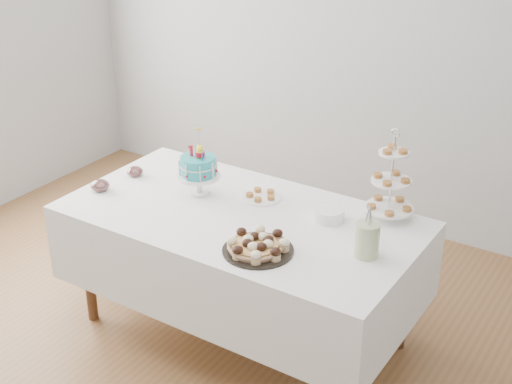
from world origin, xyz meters
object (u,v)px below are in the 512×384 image
Objects in this scene: cupcake_tray at (258,245)px; jam_bowl_b at (135,172)px; plate_stack at (329,214)px; table at (241,251)px; pie at (255,247)px; birthday_cake at (198,177)px; pastry_plate at (261,196)px; tiered_stand at (391,181)px; jam_bowl_a at (100,186)px; utensil_pitcher at (367,238)px.

cupcake_tray reaches higher than jam_bowl_b.
cupcake_tray is 2.12× the size of plate_stack.
table is at bearing 136.25° from cupcake_tray.
pie is 0.51m from plate_stack.
pastry_plate is (0.33, 0.14, -0.09)m from birthday_cake.
tiered_stand is 1.53m from jam_bowl_b.
cupcake_tray is 0.58m from pastry_plate.
pie is at bearing -18.30° from jam_bowl_b.
jam_bowl_a reaches higher than pastry_plate.
jam_bowl_a is 1.12× the size of jam_bowl_b.
pie is 0.59m from pastry_plate.
cupcake_tray is at bearing -28.07° from birthday_cake.
pastry_plate reaches higher than table.
pie is (-0.01, -0.01, -0.01)m from cupcake_tray.
pie is at bearing -120.03° from tiered_stand.
plate_stack is 1.24m from jam_bowl_b.
jam_bowl_a is at bearing -158.78° from tiered_stand.
table is 17.78× the size of jam_bowl_a.
utensil_pitcher is at bearing -80.78° from tiered_stand.
tiered_stand reaches higher than pastry_plate.
pastry_plate is at bearing 92.63° from table.
jam_bowl_b is (-0.47, -0.01, -0.08)m from birthday_cake.
plate_stack is 1.32m from jam_bowl_a.
birthday_cake is 0.73m from pie.
tiered_stand is 0.37m from plate_stack.
pastry_plate is 2.30× the size of jam_bowl_b.
plate_stack is (0.13, 0.48, -0.01)m from cupcake_tray.
tiered_stand reaches higher than plate_stack.
utensil_pitcher is (1.59, 0.16, 0.06)m from jam_bowl_a.
table is at bearing -12.23° from birthday_cake.
utensil_pitcher is at bearing -3.69° from jam_bowl_b.
jam_bowl_a reaches higher than table.
utensil_pitcher reaches higher than table.
jam_bowl_a is (-0.50, -0.27, -0.07)m from birthday_cake.
birthday_cake reaches higher than cupcake_tray.
pie is 0.81m from tiered_stand.
cupcake_tray is 3.62× the size of jam_bowl_b.
plate_stack is at bearing 25.62° from table.
pie is at bearing -60.41° from pastry_plate.
table is 8.63× the size of pastry_plate.
pie is at bearing -133.05° from cupcake_tray.
pie is 1.15m from jam_bowl_b.
pie is at bearing -45.70° from table.
plate_stack is 1.71× the size of jam_bowl_b.
table is 0.90m from jam_bowl_a.
utensil_pitcher is at bearing -18.35° from pastry_plate.
tiered_stand reaches higher than jam_bowl_a.
jam_bowl_a is at bearing 175.55° from cupcake_tray.
pie reaches higher than table.
birthday_cake is 0.57m from jam_bowl_a.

